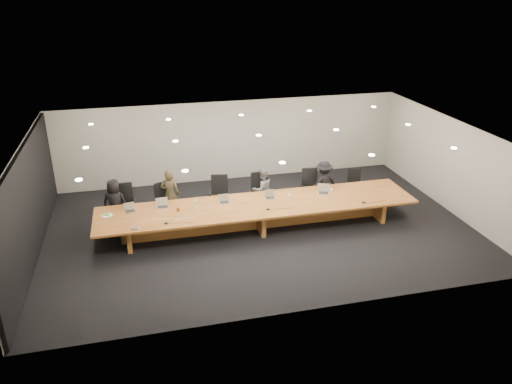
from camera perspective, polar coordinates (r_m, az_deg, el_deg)
ground at (r=14.38m, az=0.29°, el=-4.12°), size 12.00×12.00×0.00m
back_wall at (r=17.47m, az=-2.91°, el=5.87°), size 12.00×0.02×2.80m
left_wall_panel at (r=13.74m, az=-24.50°, el=-1.39°), size 0.08×7.84×2.74m
conference_table at (r=14.15m, az=0.29°, el=-2.25°), size 9.00×1.80×0.75m
chair_far_left at (r=14.97m, az=-14.75°, el=-1.30°), size 0.61×0.61×1.18m
chair_left at (r=14.96m, az=-10.28°, el=-1.04°), size 0.71×0.71×1.11m
chair_mid_left at (r=15.04m, az=-4.19°, el=-0.37°), size 0.72×0.72×1.20m
chair_mid_right at (r=15.30m, az=0.61°, el=0.06°), size 0.66×0.66×1.18m
chair_right at (r=15.73m, az=6.23°, el=0.56°), size 0.68×0.68×1.16m
chair_far_right at (r=16.39m, az=11.19°, el=0.91°), size 0.63×0.63×1.00m
person_a at (r=14.77m, az=-15.83°, el=-1.23°), size 0.79×0.61×1.43m
person_b at (r=14.86m, az=-9.78°, el=-0.27°), size 0.64×0.50×1.53m
person_c at (r=15.22m, az=0.74°, el=0.32°), size 0.77×0.66×1.36m
person_d at (r=15.74m, az=7.74°, el=1.01°), size 1.00×0.68×1.42m
laptop_a at (r=13.99m, az=-14.23°, el=-1.75°), size 0.33×0.26×0.23m
laptop_b at (r=14.03m, az=-10.64°, el=-1.28°), size 0.35×0.27×0.26m
laptop_c at (r=14.12m, az=-3.63°, el=-0.81°), size 0.31×0.23×0.23m
laptop_d at (r=14.39m, az=1.65°, el=-0.30°), size 0.30×0.22×0.23m
laptop_e at (r=14.83m, az=7.74°, el=0.31°), size 0.41×0.35×0.27m
water_bottle at (r=13.97m, az=-6.87°, el=-1.28°), size 0.07×0.07×0.20m
amber_mug at (r=13.78m, az=-8.90°, el=-1.98°), size 0.10×0.10×0.10m
paper_cup_near at (r=14.54m, az=3.84°, el=-0.39°), size 0.09×0.09×0.09m
paper_cup_far at (r=15.01m, az=8.61°, el=0.20°), size 0.10×0.10×0.10m
notepad at (r=13.96m, az=-16.67°, el=-2.59°), size 0.31×0.29×0.02m
lime_gadget at (r=13.97m, az=-16.72°, el=-2.49°), size 0.20×0.16×0.03m
av_box at (r=13.08m, az=-13.65°, el=-4.02°), size 0.24×0.21×0.03m
mic_left at (r=13.17m, az=-10.24°, el=-3.50°), size 0.16×0.16×0.03m
mic_center at (r=13.73m, az=1.39°, el=-1.95°), size 0.17×0.17×0.03m
mic_right at (r=14.47m, az=12.21°, el=-1.14°), size 0.17×0.17×0.03m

